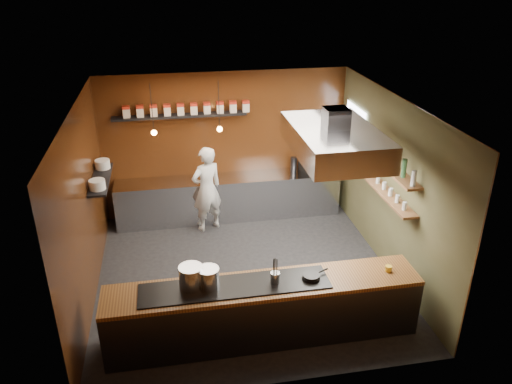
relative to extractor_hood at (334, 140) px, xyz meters
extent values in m
plane|color=black|center=(-1.30, 0.40, -2.51)|extent=(5.00, 5.00, 0.00)
plane|color=#38190A|center=(-1.30, 2.90, -1.01)|extent=(5.00, 0.00, 5.00)
plane|color=#38190A|center=(-3.80, 0.40, -1.01)|extent=(0.00, 5.00, 5.00)
plane|color=#474728|center=(1.20, 0.40, -1.01)|extent=(0.00, 5.00, 5.00)
plane|color=silver|center=(-1.30, 0.40, 0.49)|extent=(5.00, 5.00, 0.00)
plane|color=white|center=(1.15, 2.10, -0.61)|extent=(0.00, 1.00, 1.00)
cube|color=silver|center=(-1.30, 2.57, -2.06)|extent=(4.60, 0.65, 0.90)
cube|color=#38383D|center=(-1.30, -1.20, -2.08)|extent=(4.40, 0.70, 0.86)
cube|color=brown|center=(-1.30, -1.20, -1.62)|extent=(4.40, 0.72, 0.06)
cube|color=black|center=(-1.70, -1.20, -1.58)|extent=(2.60, 0.55, 0.02)
cube|color=black|center=(-2.20, 2.76, -0.31)|extent=(2.60, 0.26, 0.04)
cube|color=black|center=(-3.64, 1.40, -0.96)|extent=(0.30, 1.40, 0.04)
cube|color=brown|center=(1.04, 0.70, -0.59)|extent=(0.26, 2.80, 0.04)
cube|color=brown|center=(1.04, 0.70, -1.06)|extent=(0.26, 2.80, 0.04)
cube|color=#38383D|center=(0.00, 0.00, 0.34)|extent=(0.35, 0.35, 0.30)
cube|color=silver|center=(0.00, 0.00, -0.01)|extent=(1.20, 2.00, 0.40)
cube|color=white|center=(0.00, 0.00, -0.22)|extent=(1.00, 1.80, 0.02)
cylinder|color=black|center=(-2.70, 2.10, 0.04)|extent=(0.01, 0.01, 0.90)
sphere|color=orange|center=(-2.70, 2.10, -0.41)|extent=(0.10, 0.10, 0.10)
cylinder|color=black|center=(-1.50, 2.10, 0.04)|extent=(0.01, 0.01, 0.90)
sphere|color=orange|center=(-1.50, 2.10, -0.41)|extent=(0.10, 0.10, 0.10)
cube|color=beige|center=(-3.20, 2.76, -0.20)|extent=(0.13, 0.13, 0.17)
cube|color=#AE2615|center=(-3.20, 2.76, -0.09)|extent=(0.13, 0.13, 0.05)
cube|color=beige|center=(-2.94, 2.76, -0.20)|extent=(0.13, 0.13, 0.17)
cube|color=#AE2615|center=(-2.94, 2.76, -0.09)|extent=(0.13, 0.13, 0.05)
cube|color=beige|center=(-2.69, 2.76, -0.20)|extent=(0.13, 0.13, 0.17)
cube|color=#AE2615|center=(-2.69, 2.76, -0.09)|extent=(0.13, 0.13, 0.05)
cube|color=beige|center=(-2.43, 2.76, -0.20)|extent=(0.13, 0.13, 0.17)
cube|color=#AE2615|center=(-2.43, 2.76, -0.09)|extent=(0.13, 0.13, 0.05)
cube|color=beige|center=(-2.18, 2.76, -0.20)|extent=(0.13, 0.13, 0.17)
cube|color=#AE2615|center=(-2.18, 2.76, -0.09)|extent=(0.14, 0.13, 0.05)
cube|color=beige|center=(-1.92, 2.76, -0.20)|extent=(0.13, 0.13, 0.17)
cube|color=#AE2615|center=(-1.92, 2.76, -0.09)|extent=(0.14, 0.13, 0.05)
cube|color=beige|center=(-1.67, 2.76, -0.20)|extent=(0.13, 0.13, 0.17)
cube|color=#AE2615|center=(-1.67, 2.76, -0.09)|extent=(0.14, 0.13, 0.05)
cube|color=beige|center=(-1.41, 2.76, -0.20)|extent=(0.13, 0.13, 0.17)
cube|color=#AE2615|center=(-1.41, 2.76, -0.09)|extent=(0.14, 0.13, 0.05)
cube|color=beige|center=(-1.16, 2.76, -0.20)|extent=(0.13, 0.13, 0.17)
cube|color=#AE2615|center=(-1.16, 2.76, -0.09)|extent=(0.14, 0.13, 0.05)
cube|color=beige|center=(-0.90, 2.76, -0.20)|extent=(0.13, 0.13, 0.17)
cube|color=#AE2615|center=(-0.90, 2.76, -0.09)|extent=(0.14, 0.13, 0.05)
cylinder|color=white|center=(-3.64, 0.95, -0.86)|extent=(0.26, 0.26, 0.16)
cylinder|color=white|center=(-3.64, 1.85, -0.86)|extent=(0.26, 0.26, 0.16)
cylinder|color=silver|center=(1.04, -0.60, -0.45)|extent=(0.06, 0.06, 0.24)
cylinder|color=#2D5933|center=(1.04, -0.28, -0.45)|extent=(0.06, 0.06, 0.24)
cylinder|color=#8C601E|center=(1.04, 0.05, -0.45)|extent=(0.06, 0.06, 0.24)
cylinder|color=silver|center=(1.04, 0.38, -0.45)|extent=(0.06, 0.06, 0.24)
cylinder|color=#2D5933|center=(1.04, 0.70, -0.45)|extent=(0.06, 0.06, 0.24)
cylinder|color=#8C601E|center=(1.04, 1.02, -0.45)|extent=(0.06, 0.06, 0.24)
cylinder|color=silver|center=(1.04, 1.35, -0.45)|extent=(0.06, 0.06, 0.24)
cylinder|color=#2D5933|center=(1.04, 1.67, -0.45)|extent=(0.06, 0.06, 0.24)
cylinder|color=#8C601E|center=(1.04, 2.00, -0.45)|extent=(0.06, 0.06, 0.24)
cylinder|color=silver|center=(1.04, -0.45, -0.97)|extent=(0.07, 0.07, 0.13)
cylinder|color=silver|center=(1.04, -0.19, -0.97)|extent=(0.07, 0.07, 0.13)
cylinder|color=silver|center=(1.04, 0.06, -0.97)|extent=(0.07, 0.07, 0.13)
cylinder|color=silver|center=(1.04, 0.32, -0.97)|extent=(0.07, 0.07, 0.13)
cylinder|color=silver|center=(1.04, 0.57, -0.97)|extent=(0.07, 0.07, 0.13)
cylinder|color=silver|center=(1.04, 0.83, -0.97)|extent=(0.07, 0.07, 0.13)
cylinder|color=silver|center=(1.04, 1.08, -0.97)|extent=(0.07, 0.07, 0.13)
cylinder|color=silver|center=(1.04, 1.34, -0.97)|extent=(0.07, 0.07, 0.13)
cylinder|color=silver|center=(1.04, 1.59, -0.97)|extent=(0.07, 0.07, 0.13)
cylinder|color=silver|center=(1.04, 1.85, -0.97)|extent=(0.07, 0.07, 0.13)
cylinder|color=silver|center=(-2.28, -1.12, -1.41)|extent=(0.36, 0.36, 0.32)
cylinder|color=silver|center=(-2.05, -1.15, -1.43)|extent=(0.30, 0.30, 0.28)
cylinder|color=#B0B3B8|center=(-1.15, -1.24, -1.48)|extent=(0.17, 0.17, 0.17)
cylinder|color=black|center=(-0.64, -1.22, -1.55)|extent=(0.26, 0.26, 0.03)
cylinder|color=black|center=(-0.64, -1.22, -1.52)|extent=(0.24, 0.24, 0.03)
cylinder|color=black|center=(-0.45, -1.14, -1.52)|extent=(0.17, 0.10, 0.02)
cylinder|color=gold|center=(0.51, -1.22, -1.54)|extent=(0.10, 0.10, 0.08)
cube|color=black|center=(0.49, 2.64, -1.38)|extent=(0.56, 0.55, 0.44)
imported|color=white|center=(-1.79, 2.15, -1.63)|extent=(0.75, 0.64, 1.74)
camera|label=1|loc=(-2.42, -6.76, 2.46)|focal=35.00mm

